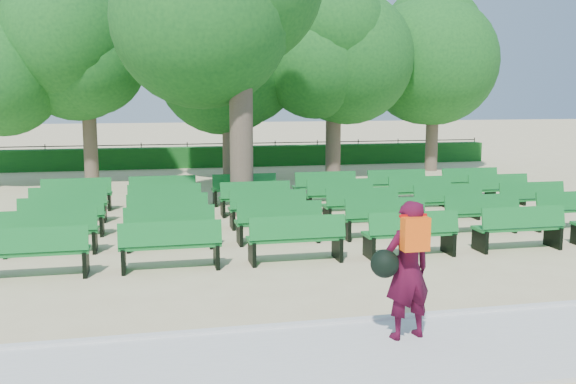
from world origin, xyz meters
The scene contains 9 objects.
ground centered at (0.00, 0.00, 0.00)m, with size 120.00×120.00×0.00m, color #CDB887.
paving centered at (0.00, -7.40, 0.03)m, with size 30.00×2.20×0.06m, color silver.
curb centered at (0.00, -6.25, 0.05)m, with size 30.00×0.12×0.10m, color silver.
hedge centered at (0.00, 14.00, 0.45)m, with size 26.00×0.70×0.90m, color #16571B.
fence centered at (0.00, 14.40, 0.00)m, with size 26.00×0.10×1.02m, color black, non-canonical shape.
tree_line centered at (0.00, 10.00, 0.00)m, with size 21.80×6.80×7.04m, color #195F1D, non-canonical shape.
bench_array centered at (1.19, 0.59, 0.10)m, with size 1.89×0.71×1.17m.
tree_among centered at (-0.29, 2.35, 5.20)m, with size 5.75×5.75×7.82m.
person centered at (0.48, -6.98, 1.00)m, with size 0.89×0.57×1.81m.
Camera 1 is at (-2.70, -14.44, 3.20)m, focal length 40.00 mm.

